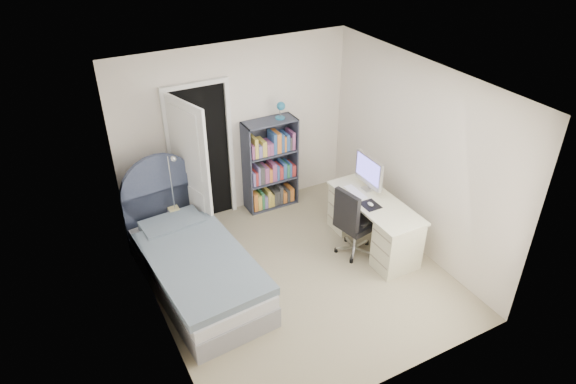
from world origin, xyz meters
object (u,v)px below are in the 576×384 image
floor_lamp (177,210)px  desk (373,221)px  bed (195,264)px  office_chair (352,220)px  bookcase (271,167)px  nightstand (177,219)px

floor_lamp → desk: floor_lamp is taller
bed → office_chair: bed is taller
bookcase → nightstand: bearing=-170.6°
nightstand → floor_lamp: size_ratio=0.42×
nightstand → office_chair: bearing=-34.8°
floor_lamp → desk: 2.60m
desk → office_chair: 0.40m
bookcase → desk: size_ratio=1.13×
bookcase → desk: bookcase is taller
desk → office_chair: bearing=-174.9°
bookcase → desk: 1.74m
office_chair → bed: bearing=168.8°
nightstand → office_chair: size_ratio=0.57×
nightstand → floor_lamp: bearing=-98.5°
bed → bookcase: bookcase is taller
floor_lamp → nightstand: bearing=81.5°
bed → floor_lamp: (0.08, 0.87, 0.25)m
nightstand → desk: size_ratio=0.39×
nightstand → bookcase: bearing=9.4°
nightstand → floor_lamp: (-0.01, -0.07, 0.18)m
bed → desk: 2.39m
nightstand → bookcase: (1.52, 0.25, 0.27)m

